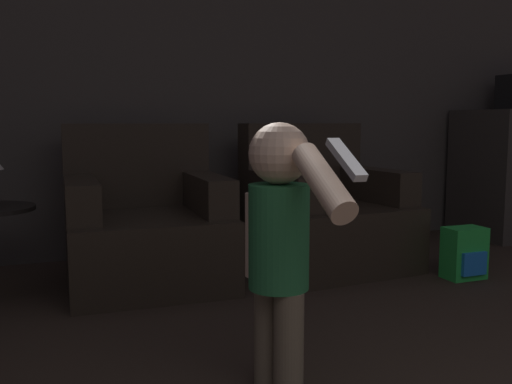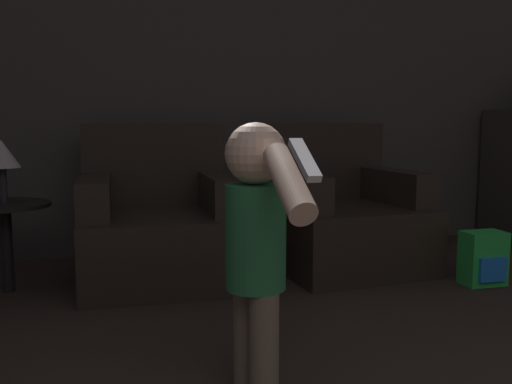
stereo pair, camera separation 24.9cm
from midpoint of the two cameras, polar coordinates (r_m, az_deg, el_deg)
The scene contains 5 objects.
wall_back at distance 3.89m, azimuth -8.32°, elevation 13.28°, with size 8.40×0.05×2.60m.
armchair_left at distance 3.19m, azimuth -13.21°, elevation -3.50°, with size 0.85×0.86×0.86m.
armchair_right at distance 3.50m, azimuth 4.76°, elevation -2.42°, with size 0.90×0.91×0.86m.
person_toddler at distance 1.78m, azimuth -1.60°, elevation -4.58°, with size 0.19×0.59×0.87m.
toy_backpack at distance 3.35m, azimuth 18.16°, elevation -5.88°, with size 0.22×0.17×0.29m.
Camera 1 is at (-0.97, 0.76, 0.87)m, focal length 40.00 mm.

